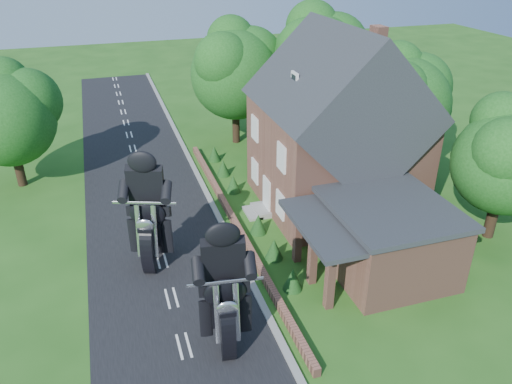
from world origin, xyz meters
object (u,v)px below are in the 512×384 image
object	(u,v)px
annex	(384,237)
house	(336,133)
motorcycle_lead	(226,328)
garden_wall	(235,223)
motorcycle_follow	(153,248)

from	to	relation	value
annex	house	bearing A→B (deg)	84.76
house	annex	world-z (taller)	house
annex	motorcycle_lead	world-z (taller)	annex
garden_wall	motorcycle_lead	size ratio (longest dim) A/B	12.11
house	annex	bearing A→B (deg)	-95.24
house	motorcycle_lead	world-z (taller)	house
motorcycle_lead	motorcycle_follow	size ratio (longest dim) A/B	0.95
garden_wall	annex	size ratio (longest dim) A/B	3.12
annex	motorcycle_lead	xyz separation A→B (m)	(-8.28, -2.62, -0.92)
annex	motorcycle_follow	distance (m)	10.90
garden_wall	motorcycle_lead	xyz separation A→B (m)	(-2.71, -8.42, 0.65)
garden_wall	house	xyz separation A→B (m)	(6.19, 1.00, 4.14)
garden_wall	motorcycle_lead	bearing A→B (deg)	-107.84
house	motorcycle_lead	xyz separation A→B (m)	(-8.90, -9.42, -3.50)
motorcycle_follow	annex	bearing A→B (deg)	-179.68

